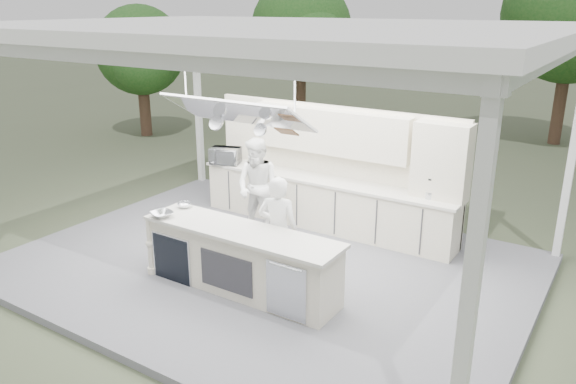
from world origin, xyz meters
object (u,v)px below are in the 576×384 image
Objects in this scene: back_counter at (324,203)px; sous_chef at (258,187)px; demo_island at (240,260)px; head_chef at (278,230)px.

sous_chef reaches higher than back_counter.
sous_chef reaches higher than demo_island.
sous_chef is (-1.34, 1.37, 0.06)m from head_chef.
demo_island is 1.87× the size of head_chef.
head_chef is 1.92m from sous_chef.
head_chef is 0.94× the size of sous_chef.
demo_island is 0.61× the size of back_counter.
sous_chef is at bearing -62.71° from head_chef.
sous_chef is at bearing 118.35° from demo_island.
head_chef is (0.32, 0.51, 0.35)m from demo_island.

